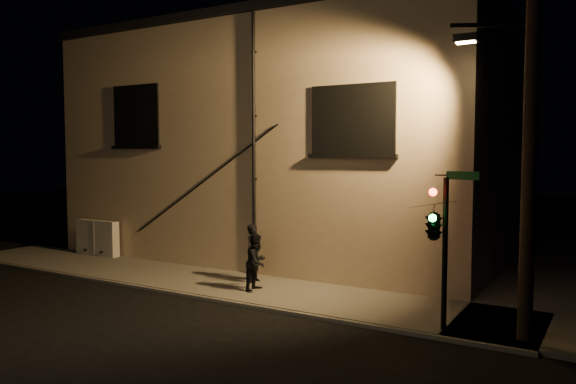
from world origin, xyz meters
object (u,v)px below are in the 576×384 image
Objects in this scene: utility_cabinet at (97,238)px; streetlamp_pole at (525,160)px; pedestrian_a at (254,253)px; traffic_signal at (435,223)px; pedestrian_b at (257,262)px.

utility_cabinet is 15.90m from streetlamp_pole.
pedestrian_a is at bearing -4.81° from utility_cabinet.
streetlamp_pole reaches higher than pedestrian_a.
pedestrian_a reaches higher than utility_cabinet.
pedestrian_a is at bearing 163.42° from traffic_signal.
pedestrian_a is 0.24× the size of streetlamp_pole.
traffic_signal reaches higher than utility_cabinet.
pedestrian_b is at bearing -139.49° from pedestrian_a.
pedestrian_a is 1.08× the size of pedestrian_b.
traffic_signal is at bearing -102.61° from pedestrian_b.
pedestrian_a is 1.04m from pedestrian_b.
pedestrian_b is (8.32, -1.46, 0.14)m from utility_cabinet.
utility_cabinet is at bearing 172.36° from streetlamp_pole.
utility_cabinet is 8.45m from pedestrian_b.
traffic_signal is at bearing -104.77° from pedestrian_a.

